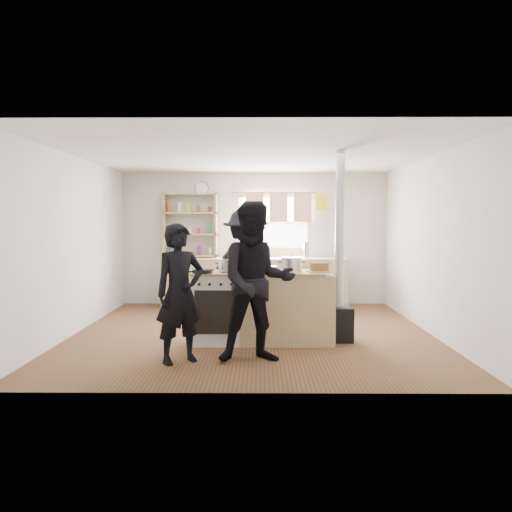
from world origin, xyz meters
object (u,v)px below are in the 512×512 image
Objects in this scene: person_near_right at (257,282)px; stockpot_counter at (291,264)px; skillet_greens at (203,271)px; cooking_island at (263,307)px; person_far at (245,269)px; flue_heater at (339,291)px; roast_tray at (264,268)px; stockpot_stove at (226,265)px; thermos at (306,251)px; person_near_left at (180,293)px; bread_board at (319,268)px.

stockpot_counter is at bearing 54.91° from person_near_right.
cooking_island is at bearing 15.54° from skillet_greens.
person_far is (-0.26, 0.89, 0.41)m from cooking_island.
roast_tray is at bearing -178.69° from flue_heater.
person_far is (0.23, 0.77, -0.12)m from stockpot_stove.
thermos reaches higher than stockpot_stove.
skillet_greens is 0.19× the size of person_far.
person_far is (-0.18, 1.78, -0.02)m from person_near_right.
stockpot_counter is at bearing 131.56° from person_far.
skillet_greens is 0.97m from person_near_right.
skillet_greens is 1.81m from flue_heater.
person_near_right reaches higher than roast_tray.
person_near_left is at bearing -103.20° from skillet_greens.
stockpot_counter is 0.11× the size of flue_heater.
person_far reaches higher than cooking_island.
person_near_left is 0.89× the size of person_far.
person_far is (-1.26, 0.80, 0.22)m from flue_heater.
cooking_island is at bearing 112.23° from person_far.
thermos is 0.81× the size of skillet_greens.
person_near_left is 1.95m from person_far.
person_far reaches higher than person_near_left.
bread_board is at bearing 36.35° from person_near_right.
cooking_island is 5.51× the size of roast_tray.
person_near_right is (0.68, -0.68, -0.06)m from skillet_greens.
person_near_right is (-0.89, -3.66, -0.14)m from thermos.
stockpot_counter is 1.63m from person_near_left.
flue_heater is at bearing -1.02° from stockpot_stove.
thermos reaches higher than cooking_island.
person_near_left is at bearing 75.72° from person_far.
flue_heater reaches higher than roast_tray.
roast_tray is at bearing 113.96° from person_far.
flue_heater is at bearing 5.02° from cooking_island.
stockpot_stove is at bearing 34.95° from person_near_left.
thermos is 2.17m from person_far.
person_far is at bearing 73.09° from stockpot_stove.
person_near_right is 1.03× the size of person_far.
stockpot_stove is (0.27, 0.33, 0.04)m from skillet_greens.
flue_heater reaches higher than bread_board.
flue_heater is 1.42× the size of person_far.
thermos is 2.87m from bread_board.
flue_heater is at bearing 33.49° from person_near_right.
stockpot_counter is 0.16× the size of person_far.
flue_heater is at bearing -85.93° from thermos.
skillet_greens is 1.48m from bread_board.
cooking_island is 1.36m from person_near_left.
person_near_left reaches higher than bread_board.
skillet_greens is at bearing -160.20° from roast_tray.
person_near_left is at bearing -152.02° from flue_heater.
roast_tray is 0.97m from person_near_right.
skillet_greens is 1.21m from person_far.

